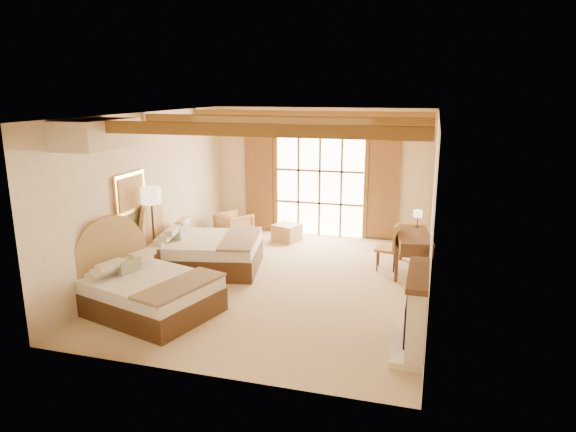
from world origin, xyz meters
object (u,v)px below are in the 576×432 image
(bed_near, at_px, (142,289))
(armchair, at_px, (234,226))
(bed_far, at_px, (198,248))
(nightstand, at_px, (141,269))
(desk, at_px, (412,251))

(bed_near, bearing_deg, armchair, 107.59)
(bed_far, distance_m, nightstand, 1.34)
(bed_near, relative_size, nightstand, 3.71)
(bed_near, xyz_separation_m, bed_far, (-0.05, 2.24, 0.03))
(desk, bearing_deg, bed_near, -150.86)
(nightstand, bearing_deg, desk, 24.76)
(bed_near, relative_size, bed_far, 0.98)
(bed_far, height_order, nightstand, bed_far)
(bed_far, bearing_deg, armchair, 80.24)
(nightstand, xyz_separation_m, desk, (4.91, 2.19, 0.10))
(bed_near, height_order, nightstand, bed_near)
(bed_near, height_order, desk, bed_near)
(nightstand, height_order, armchair, armchair)
(desk, bearing_deg, armchair, 157.32)
(bed_far, bearing_deg, desk, 2.10)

